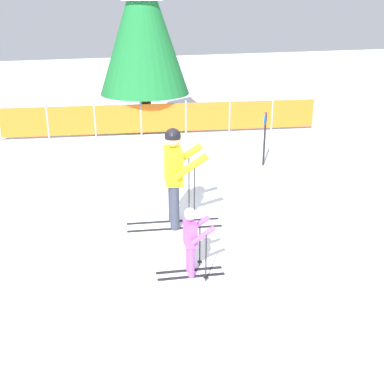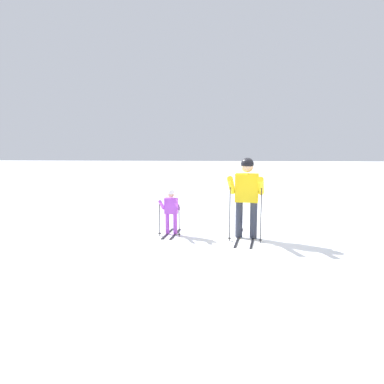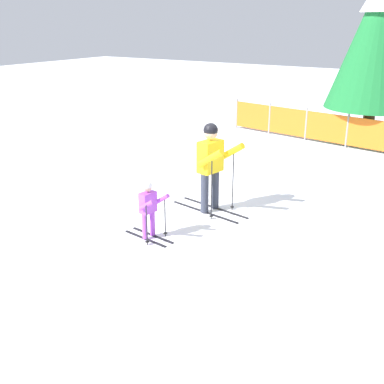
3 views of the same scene
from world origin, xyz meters
name	(u,v)px [view 2 (image 2 of 3)]	position (x,y,z in m)	size (l,w,h in m)	color
ground_plane	(254,235)	(0.00, 0.00, 0.00)	(60.00, 60.00, 0.00)	white
skier_adult	(247,191)	(0.33, -0.22, 1.07)	(1.72, 0.84, 1.79)	black
skier_child	(171,208)	(0.07, -1.91, 0.61)	(1.01, 0.52, 1.05)	black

